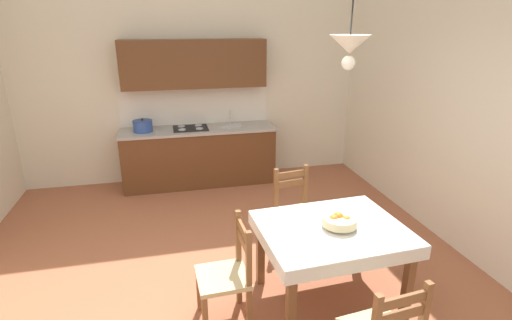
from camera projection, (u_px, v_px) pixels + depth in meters
ground_plane at (229, 302)px, 3.66m from camera, size 5.86×6.95×0.10m
wall_back at (191, 43)px, 5.92m from camera, size 5.86×0.12×4.28m
kitchen_cabinetry at (198, 130)px, 6.04m from camera, size 2.35×0.63×2.20m
dining_table at (331, 240)px, 3.43m from camera, size 1.29×1.07×0.75m
dining_chair_kitchen_side at (296, 212)px, 4.32m from camera, size 0.47×0.47×0.93m
dining_chair_tv_side at (227, 275)px, 3.24m from camera, size 0.44×0.44×0.93m
fruit_bowl at (339, 221)px, 3.36m from camera, size 0.30×0.30×0.12m
pendant_lamp at (350, 46)px, 3.01m from camera, size 0.32×0.32×0.81m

